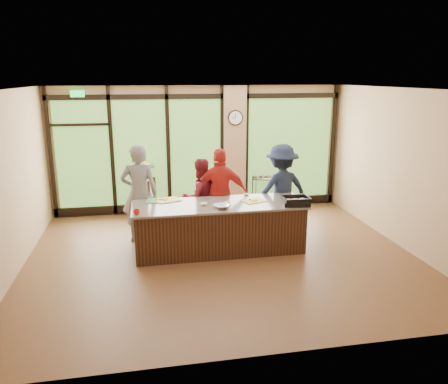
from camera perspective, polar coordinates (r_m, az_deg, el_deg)
name	(u,v)px	position (r m, az deg, el deg)	size (l,w,h in m)	color
floor	(222,256)	(8.12, -0.26, -8.36)	(7.00, 7.00, 0.00)	brown
ceiling	(222,89)	(7.46, -0.29, 13.31)	(7.00, 7.00, 0.00)	silver
back_wall	(200,149)	(10.56, -3.22, 5.59)	(7.00, 7.00, 0.00)	tan
left_wall	(8,186)	(7.84, -26.33, 0.75)	(6.00, 6.00, 0.00)	tan
right_wall	(403,169)	(8.95, 22.37, 2.79)	(6.00, 6.00, 0.00)	tan
window_wall	(207,154)	(10.56, -2.29, 5.02)	(6.90, 0.12, 3.00)	tan
island_base	(219,228)	(8.23, -0.64, -4.73)	(3.10, 1.00, 0.88)	#331C11
countertop	(219,205)	(8.09, -0.65, -1.66)	(3.20, 1.10, 0.04)	gray
wall_clock	(235,118)	(10.48, 1.50, 9.67)	(0.36, 0.04, 0.36)	black
cook_left	(139,193)	(8.70, -10.99, -0.18)	(0.72, 0.47, 1.96)	slate
cook_midleft	(200,198)	(8.90, -3.15, -0.75)	(0.79, 0.61, 1.62)	maroon
cook_midright	(221,194)	(8.76, -0.43, -0.24)	(1.08, 0.45, 1.84)	#AE211A
cook_right	(281,189)	(9.09, 7.46, 0.34)	(1.22, 0.70, 1.88)	#171F33
roasting_pan	(296,203)	(8.10, 9.38, -1.39)	(0.47, 0.37, 0.08)	black
mixing_bowl	(222,207)	(7.78, -0.25, -1.91)	(0.29, 0.29, 0.07)	silver
cutting_board_left	(159,201)	(8.35, -8.54, -1.12)	(0.45, 0.33, 0.01)	green
cutting_board_center	(168,200)	(8.36, -7.38, -1.06)	(0.45, 0.33, 0.01)	gold
cutting_board_right	(254,201)	(8.26, 3.91, -1.16)	(0.41, 0.31, 0.01)	gold
prep_bowl_near	(204,204)	(7.98, -2.68, -1.59)	(0.14, 0.14, 0.04)	white
prep_bowl_mid	(228,203)	(8.07, 0.47, -1.42)	(0.12, 0.12, 0.04)	white
prep_bowl_far	(246,194)	(8.67, 2.92, -0.31)	(0.12, 0.12, 0.03)	white
red_ramekin	(136,212)	(7.59, -11.37, -2.59)	(0.11, 0.11, 0.09)	red
flower_stand	(144,197)	(10.46, -10.37, -0.66)	(0.44, 0.44, 0.89)	#331C11
flower_vase	(143,174)	(10.32, -10.51, 2.36)	(0.23, 0.23, 0.24)	#977E52
bar_cart	(266,188)	(10.85, 5.45, 0.51)	(0.72, 0.55, 0.87)	#331C11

